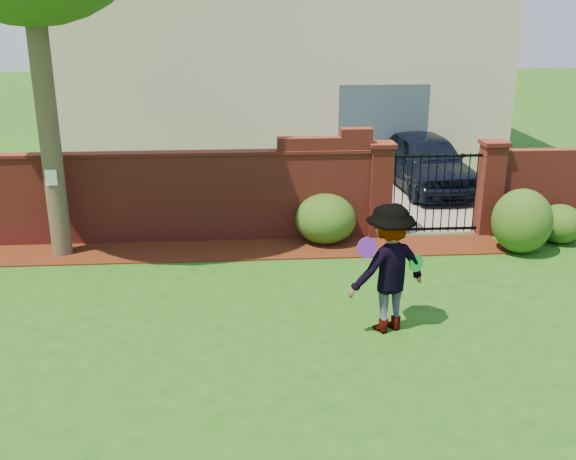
{
  "coord_description": "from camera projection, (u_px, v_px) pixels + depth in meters",
  "views": [
    {
      "loc": [
        -0.28,
        -8.28,
        4.35
      ],
      "look_at": [
        0.42,
        1.4,
        1.05
      ],
      "focal_mm": 41.28,
      "sensor_mm": 36.0,
      "label": 1
    }
  ],
  "objects": [
    {
      "name": "iron_gate",
      "position": [
        435.0,
        193.0,
        12.97
      ],
      "size": [
        1.78,
        0.03,
        1.6
      ],
      "color": "black",
      "rests_on": "ground"
    },
    {
      "name": "driveway",
      "position": [
        389.0,
        183.0,
        17.02
      ],
      "size": [
        3.2,
        8.0,
        0.01
      ],
      "primitive_type": "cube",
      "color": "gray",
      "rests_on": "ground"
    },
    {
      "name": "paper_notice",
      "position": [
        51.0,
        178.0,
        11.54
      ],
      "size": [
        0.2,
        0.01,
        0.28
      ],
      "primitive_type": "cube",
      "color": "white",
      "rests_on": "tree"
    },
    {
      "name": "pillar_left",
      "position": [
        380.0,
        189.0,
        12.87
      ],
      "size": [
        0.5,
        0.5,
        1.88
      ],
      "color": "maroon",
      "rests_on": "ground"
    },
    {
      "name": "car",
      "position": [
        429.0,
        163.0,
        16.17
      ],
      "size": [
        1.99,
        4.21,
        1.39
      ],
      "primitive_type": "imported",
      "rotation": [
        0.0,
        0.0,
        0.09
      ],
      "color": "black",
      "rests_on": "ground"
    },
    {
      "name": "brick_wall",
      "position": [
        151.0,
        195.0,
        12.58
      ],
      "size": [
        8.7,
        0.31,
        2.16
      ],
      "color": "maroon",
      "rests_on": "ground"
    },
    {
      "name": "mulch_bed",
      "position": [
        207.0,
        251.0,
        12.32
      ],
      "size": [
        11.1,
        1.08,
        0.03
      ],
      "primitive_type": "cube",
      "color": "#3B160A",
      "rests_on": "ground"
    },
    {
      "name": "man",
      "position": [
        390.0,
        269.0,
        9.07
      ],
      "size": [
        1.36,
        1.09,
        1.84
      ],
      "primitive_type": "imported",
      "rotation": [
        0.0,
        0.0,
        3.53
      ],
      "color": "gray",
      "rests_on": "ground"
    },
    {
      "name": "shrub_middle",
      "position": [
        522.0,
        221.0,
        12.13
      ],
      "size": [
        1.09,
        1.09,
        1.2
      ],
      "primitive_type": "ellipsoid",
      "color": "#1B4916",
      "rests_on": "ground"
    },
    {
      "name": "frisbee_purple",
      "position": [
        367.0,
        248.0,
        8.72
      ],
      "size": [
        0.29,
        0.14,
        0.28
      ],
      "primitive_type": "cylinder",
      "rotation": [
        1.36,
        0.0,
        0.23
      ],
      "color": "#681DB6",
      "rests_on": "man"
    },
    {
      "name": "house",
      "position": [
        282.0,
        48.0,
        19.61
      ],
      "size": [
        12.4,
        6.4,
        6.3
      ],
      "color": "beige",
      "rests_on": "ground"
    },
    {
      "name": "pillar_right",
      "position": [
        490.0,
        187.0,
        13.02
      ],
      "size": [
        0.5,
        0.5,
        1.88
      ],
      "color": "maroon",
      "rests_on": "ground"
    },
    {
      "name": "frisbee_green",
      "position": [
        416.0,
        263.0,
        9.12
      ],
      "size": [
        0.24,
        0.17,
        0.24
      ],
      "primitive_type": "cylinder",
      "rotation": [
        1.43,
        0.0,
        0.5
      ],
      "color": "green",
      "rests_on": "man"
    },
    {
      "name": "shrub_right",
      "position": [
        560.0,
        224.0,
        12.7
      ],
      "size": [
        0.84,
        0.84,
        0.75
      ],
      "primitive_type": "ellipsoid",
      "color": "#1B4916",
      "rests_on": "ground"
    },
    {
      "name": "shrub_left",
      "position": [
        326.0,
        219.0,
        12.66
      ],
      "size": [
        1.17,
        1.17,
        0.95
      ],
      "primitive_type": "ellipsoid",
      "color": "#1B4916",
      "rests_on": "ground"
    },
    {
      "name": "ground",
      "position": [
        265.0,
        334.0,
        9.24
      ],
      "size": [
        80.0,
        80.0,
        0.01
      ],
      "primitive_type": "cube",
      "color": "#1E5114",
      "rests_on": "ground"
    }
  ]
}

